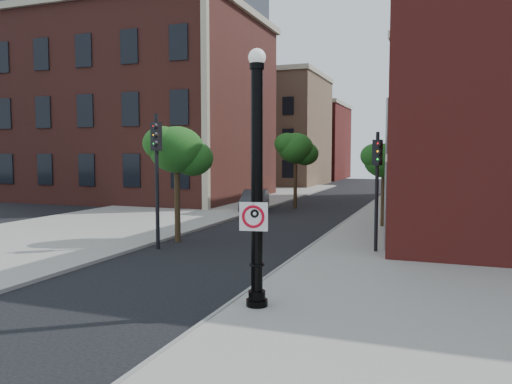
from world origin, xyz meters
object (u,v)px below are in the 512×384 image
at_px(parked_car, 255,201).
at_px(traffic_signal_right, 377,172).
at_px(lamppost, 257,192).
at_px(no_parking_sign, 254,216).
at_px(traffic_signal_left, 157,158).

distance_m(parked_car, traffic_signal_right, 14.28).
relative_size(lamppost, no_parking_sign, 9.12).
xyz_separation_m(parked_car, traffic_signal_left, (0.84, -12.83, 2.80)).
bearing_deg(traffic_signal_right, parked_car, 152.38).
bearing_deg(no_parking_sign, parked_car, 100.58).
bearing_deg(lamppost, no_parking_sign, -99.15).
bearing_deg(traffic_signal_right, no_parking_sign, -79.66).
distance_m(parked_car, traffic_signal_left, 13.16).
bearing_deg(parked_car, traffic_signal_left, -98.75).
bearing_deg(traffic_signal_right, lamppost, -79.75).
xyz_separation_m(no_parking_sign, traffic_signal_left, (-6.12, 5.85, 1.23)).
bearing_deg(traffic_signal_right, traffic_signal_left, -143.33).
relative_size(lamppost, parked_car, 1.48).
bearing_deg(parked_car, no_parking_sign, -82.07).
distance_m(lamppost, traffic_signal_right, 7.74).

